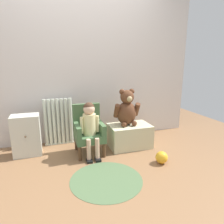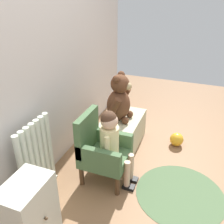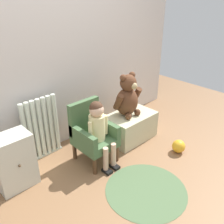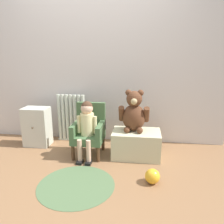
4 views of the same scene
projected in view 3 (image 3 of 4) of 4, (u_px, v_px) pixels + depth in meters
The scene contains 10 objects.
ground_plane at pixel (129, 185), 2.46m from camera, with size 6.00×6.00×0.00m, color #875F3F.
back_wall at pixel (55, 44), 2.65m from camera, with size 3.80×0.05×2.40m, color silver.
radiator at pixel (41, 129), 2.74m from camera, with size 0.43×0.05×0.71m.
small_dresser at pixel (14, 162), 2.35m from camera, with size 0.36×0.27×0.56m.
child_armchair at pixel (92, 133), 2.71m from camera, with size 0.38×0.42×0.67m.
child_figure at pixel (98, 125), 2.57m from camera, with size 0.25×0.35×0.73m.
low_bench at pixel (131, 126), 3.15m from camera, with size 0.60×0.40×0.34m, color beige.
large_teddy_bear at pixel (127, 97), 2.97m from camera, with size 0.38×0.27×0.53m.
floor_rug at pixel (146, 190), 2.39m from camera, with size 0.78×0.78×0.01m, color #4E6843.
toy_ball at pixel (179, 146), 2.92m from camera, with size 0.15×0.15×0.15m, color gold.
Camera 3 is at (-1.40, -1.25, 1.76)m, focal length 40.00 mm.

